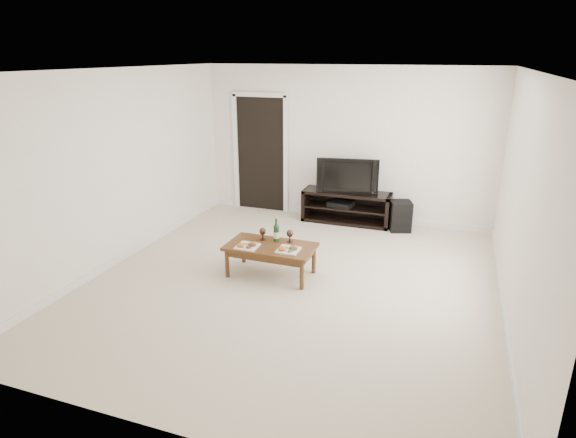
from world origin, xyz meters
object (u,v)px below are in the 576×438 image
(television, at_px, (348,175))
(subwoofer, at_px, (400,216))
(media_console, at_px, (346,207))
(coffee_table, at_px, (271,260))

(television, distance_m, subwoofer, 1.10)
(television, relative_size, subwoofer, 2.07)
(media_console, distance_m, coffee_table, 2.42)
(media_console, bearing_deg, subwoofer, -5.61)
(subwoofer, bearing_deg, media_console, 155.97)
(television, bearing_deg, coffee_table, -110.64)
(media_console, height_order, television, television)
(coffee_table, bearing_deg, subwoofer, 58.83)
(television, xyz_separation_m, coffee_table, (-0.46, -2.38, -0.64))
(subwoofer, bearing_deg, coffee_table, -139.59)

